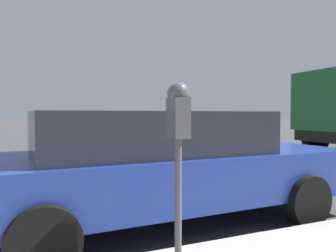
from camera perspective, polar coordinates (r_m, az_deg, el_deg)
name	(u,v)px	position (r m, az deg, el deg)	size (l,w,h in m)	color
ground_plane	(156,199)	(5.53, -2.17, -12.60)	(220.00, 220.00, 0.00)	#424244
parking_meter	(178,126)	(2.73, 1.79, 0.06)	(0.21, 0.19, 1.53)	#4C5156
car_blue	(160,163)	(4.26, -1.37, -6.53)	(2.19, 5.06, 1.44)	navy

